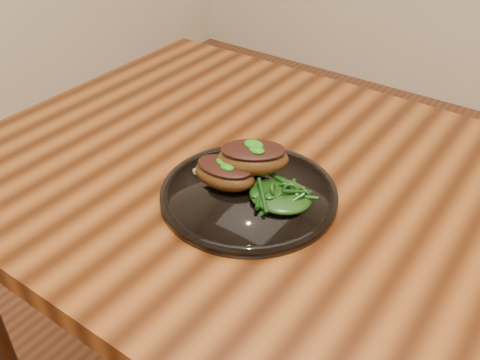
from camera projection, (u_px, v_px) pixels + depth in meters
name	position (u px, v px, depth m)	size (l,w,h in m)	color
desk	(412.00, 275.00, 0.82)	(1.60, 0.80, 0.75)	black
plate	(249.00, 194.00, 0.84)	(0.28, 0.28, 0.02)	black
lamb_chop_front	(224.00, 173.00, 0.84)	(0.11, 0.08, 0.05)	#45250D
lamb_chop_back	(253.00, 157.00, 0.84)	(0.13, 0.12, 0.05)	#45250D
herb_smear	(252.00, 165.00, 0.89)	(0.08, 0.05, 0.00)	#0F4E08
greens_heap	(281.00, 193.00, 0.80)	(0.10, 0.09, 0.04)	black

